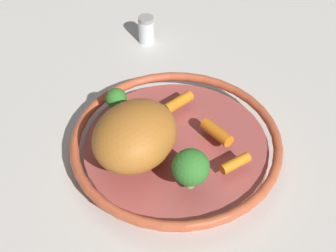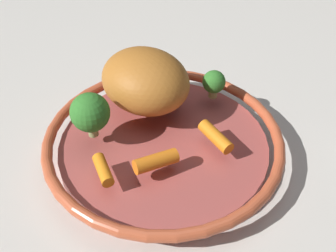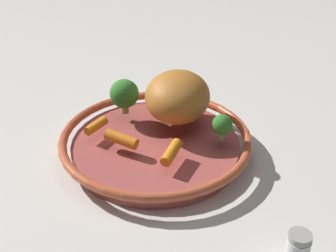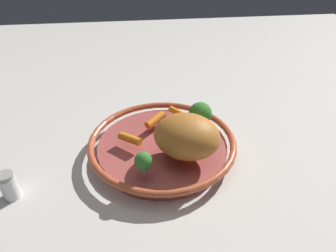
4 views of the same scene
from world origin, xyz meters
name	(u,v)px [view 4 (image 4 of 4)]	position (x,y,z in m)	size (l,w,h in m)	color
ground_plane	(162,152)	(0.00, 0.00, 0.00)	(2.34, 2.34, 0.00)	beige
serving_bowl	(162,145)	(0.00, 0.00, 0.02)	(0.35, 0.35, 0.04)	#A84C47
roast_chicken_piece	(187,136)	(-0.06, -0.05, 0.09)	(0.14, 0.12, 0.09)	#B36926
baby_carrot_back	(177,112)	(0.10, -0.05, 0.05)	(0.02, 0.02, 0.05)	orange
baby_carrot_right	(155,120)	(0.06, 0.01, 0.05)	(0.02, 0.02, 0.06)	orange
baby_carrot_center	(130,139)	(-0.01, 0.07, 0.05)	(0.02, 0.02, 0.06)	orange
broccoli_floret_small	(200,114)	(0.03, -0.10, 0.08)	(0.06, 0.06, 0.07)	#96AA66
broccoli_floret_edge	(143,161)	(-0.11, 0.05, 0.07)	(0.04, 0.04, 0.05)	#97AA66
salt_shaker	(9,186)	(-0.10, 0.32, 0.03)	(0.03, 0.03, 0.06)	silver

